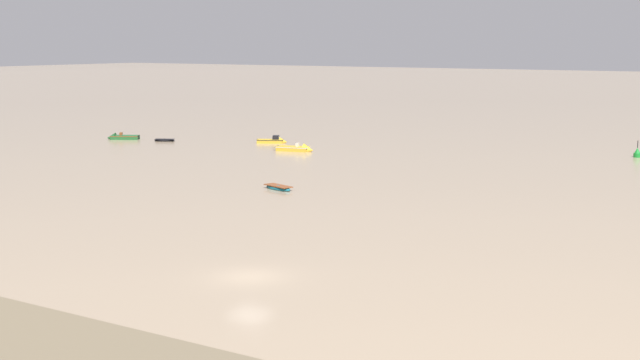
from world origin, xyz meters
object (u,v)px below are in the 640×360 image
(motorboat_moored_0, at_px, (298,149))
(channel_buoy, at_px, (637,154))
(motorboat_moored_1, at_px, (120,138))
(motorboat_moored_2, at_px, (275,141))
(rowboat_moored_1, at_px, (278,188))
(rowboat_moored_0, at_px, (165,140))

(motorboat_moored_0, distance_m, channel_buoy, 43.25)
(motorboat_moored_1, xyz_separation_m, channel_buoy, (69.75, 19.99, 0.24))
(channel_buoy, bearing_deg, motorboat_moored_2, -166.13)
(motorboat_moored_0, distance_m, rowboat_moored_1, 29.78)
(rowboat_moored_1, distance_m, channel_buoy, 50.02)
(motorboat_moored_2, height_order, rowboat_moored_1, motorboat_moored_2)
(channel_buoy, bearing_deg, rowboat_moored_0, -163.53)
(motorboat_moored_2, relative_size, rowboat_moored_1, 1.21)
(channel_buoy, bearing_deg, rowboat_moored_1, -119.57)
(motorboat_moored_0, distance_m, motorboat_moored_2, 9.96)
(motorboat_moored_1, relative_size, motorboat_moored_2, 1.10)
(motorboat_moored_1, xyz_separation_m, rowboat_moored_0, (7.37, 1.55, -0.09))
(motorboat_moored_0, height_order, rowboat_moored_0, motorboat_moored_0)
(motorboat_moored_0, xyz_separation_m, channel_buoy, (39.48, 17.65, 0.22))
(motorboat_moored_2, bearing_deg, motorboat_moored_0, -65.41)
(rowboat_moored_1, height_order, channel_buoy, channel_buoy)
(motorboat_moored_0, relative_size, rowboat_moored_0, 1.66)
(rowboat_moored_0, xyz_separation_m, channel_buoy, (62.38, 18.44, 0.33))
(motorboat_moored_2, bearing_deg, motorboat_moored_1, 171.48)
(motorboat_moored_2, height_order, rowboat_moored_0, motorboat_moored_2)
(motorboat_moored_0, relative_size, motorboat_moored_1, 1.06)
(motorboat_moored_0, bearing_deg, channel_buoy, 11.55)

